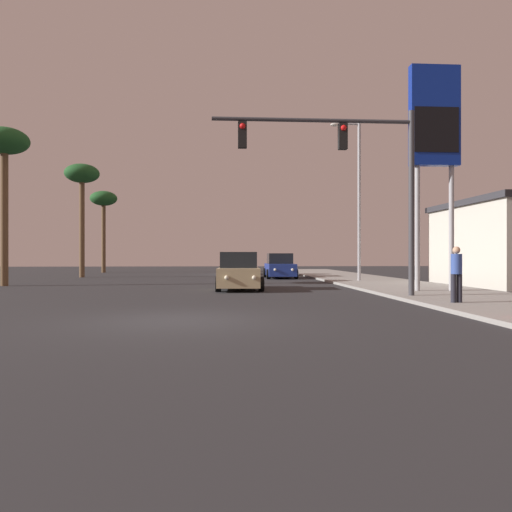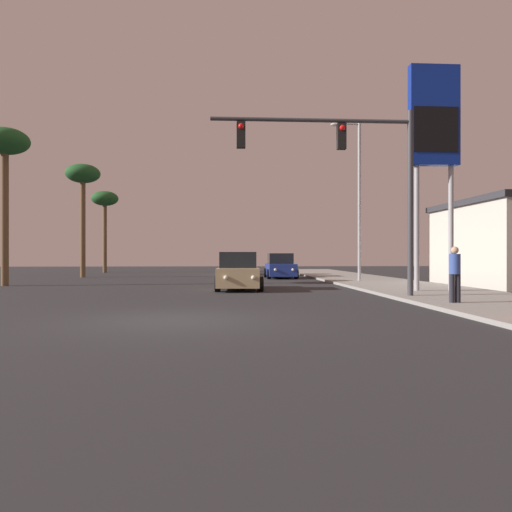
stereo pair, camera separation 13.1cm
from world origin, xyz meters
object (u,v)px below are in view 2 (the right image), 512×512
car_tan (238,273)px  palm_tree_near (5,149)px  car_white (233,265)px  gas_station_sign (434,128)px  car_blue (280,267)px  street_lamp (357,192)px  palm_tree_mid (83,179)px  traffic_light_mast (354,164)px  palm_tree_far (105,202)px  pedestrian_on_sidewalk (455,272)px

car_tan → palm_tree_near: (-11.63, 3.44, 6.12)m
car_tan → car_white: (0.02, 17.99, 0.00)m
car_white → gas_station_sign: (7.73, -20.89, 5.86)m
car_blue → street_lamp: bearing=123.2°
gas_station_sign → palm_tree_mid: gas_station_sign is taller
car_blue → traffic_light_mast: bearing=93.3°
gas_station_sign → palm_tree_near: bearing=161.9°
traffic_light_mast → palm_tree_mid: (-14.49, 18.64, 2.19)m
traffic_light_mast → car_blue: bearing=92.6°
palm_tree_far → street_lamp: bearing=-44.5°
traffic_light_mast → palm_tree_far: (-15.34, 28.64, 1.64)m
gas_station_sign → car_white: bearing=110.3°
street_lamp → pedestrian_on_sidewalk: street_lamp is taller
palm_tree_mid → palm_tree_far: bearing=94.9°
street_lamp → palm_tree_far: bearing=135.5°
car_tan → palm_tree_mid: bearing=-49.5°
traffic_light_mast → palm_tree_near: bearing=150.9°
car_tan → palm_tree_far: (-11.44, 23.44, 5.59)m
palm_tree_far → gas_station_sign: bearing=-53.9°
car_white → palm_tree_near: size_ratio=0.55×
car_tan → traffic_light_mast: 7.60m
car_blue → car_tan: bearing=75.1°
street_lamp → gas_station_sign: bearing=-84.0°
palm_tree_near → car_blue: bearing=27.9°
car_white → pedestrian_on_sidewalk: (6.22, -25.89, 0.27)m
palm_tree_far → palm_tree_near: bearing=-90.6°
traffic_light_mast → gas_station_sign: (3.85, 2.29, 1.90)m
car_white → gas_station_sign: gas_station_sign is taller
car_white → street_lamp: size_ratio=0.48×
car_white → street_lamp: 14.94m
car_blue → pedestrian_on_sidewalk: 19.44m
palm_tree_mid → car_tan: bearing=-51.8°
car_blue → car_tan: 11.72m
car_white → traffic_light_mast: bearing=100.8°
traffic_light_mast → palm_tree_mid: size_ratio=0.89×
traffic_light_mast → palm_tree_near: (-15.53, 8.64, 2.16)m
car_white → pedestrian_on_sidewalk: bearing=104.8°
gas_station_sign → pedestrian_on_sidewalk: bearing=-106.8°
palm_tree_near → palm_tree_far: bearing=89.4°
car_tan → gas_station_sign: bearing=161.7°
car_tan → car_blue: bearing=-103.4°
pedestrian_on_sidewalk → palm_tree_near: size_ratio=0.21×
car_tan → palm_tree_far: size_ratio=0.59×
car_white → palm_tree_far: palm_tree_far is taller
palm_tree_far → car_white: bearing=-25.5°
pedestrian_on_sidewalk → palm_tree_far: (-17.67, 31.35, 5.32)m
car_tan → traffic_light_mast: size_ratio=0.61×
pedestrian_on_sidewalk → palm_tree_mid: (-16.82, 21.35, 5.87)m
car_tan → street_lamp: bearing=-139.3°
traffic_light_mast → pedestrian_on_sidewalk: 5.13m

